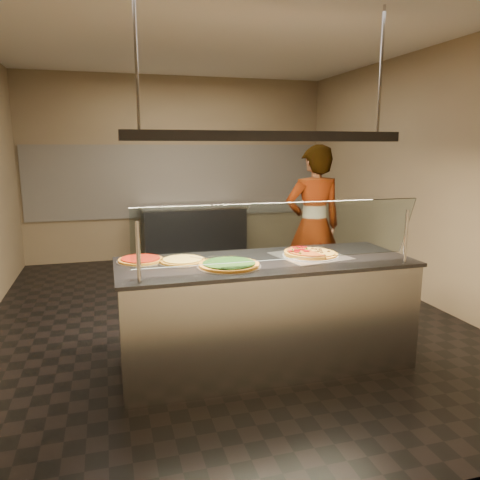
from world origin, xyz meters
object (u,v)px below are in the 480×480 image
object	(u,v)px
sneeze_guard	(281,233)
perforated_tray	(310,255)
half_pizza_sausage	(322,252)
heat_lamp_housing	(267,136)
pizza_spinach	(229,265)
prep_table	(193,234)
serving_counter	(265,312)
worker	(313,226)
pizza_cheese	(183,260)
half_pizza_pepperoni	(298,253)
pizza_spatula	(204,257)
pizza_tomato	(141,260)

from	to	relation	value
sneeze_guard	perforated_tray	world-z (taller)	sneeze_guard
half_pizza_sausage	heat_lamp_housing	world-z (taller)	heat_lamp_housing
sneeze_guard	perforated_tray	distance (m)	0.64
half_pizza_sausage	heat_lamp_housing	distance (m)	1.13
perforated_tray	pizza_spinach	size ratio (longest dim) A/B	1.26
half_pizza_sausage	prep_table	xyz separation A→B (m)	(-0.46, 3.80, -0.49)
half_pizza_sausage	sneeze_guard	bearing A→B (deg)	-144.86
serving_counter	worker	xyz separation A→B (m)	(1.08, 1.40, 0.48)
serving_counter	pizza_cheese	distance (m)	0.84
pizza_spinach	heat_lamp_housing	distance (m)	1.07
sneeze_guard	worker	distance (m)	2.06
worker	serving_counter	bearing A→B (deg)	54.15
half_pizza_pepperoni	prep_table	bearing A→B (deg)	93.62
prep_table	heat_lamp_housing	world-z (taller)	heat_lamp_housing
half_pizza_pepperoni	pizza_spatula	world-z (taller)	half_pizza_pepperoni
half_pizza_pepperoni	pizza_tomato	size ratio (longest dim) A/B	1.24
serving_counter	pizza_tomato	size ratio (longest dim) A/B	6.23
half_pizza_pepperoni	worker	xyz separation A→B (m)	(0.76, 1.36, -0.02)
sneeze_guard	heat_lamp_housing	size ratio (longest dim) A/B	0.97
sneeze_guard	serving_counter	bearing A→B (deg)	90.00
pizza_cheese	worker	size ratio (longest dim) A/B	0.21
sneeze_guard	worker	bearing A→B (deg)	58.24
pizza_tomato	heat_lamp_housing	size ratio (longest dim) A/B	0.17
serving_counter	half_pizza_sausage	distance (m)	0.73
pizza_spinach	prep_table	bearing A→B (deg)	83.90
half_pizza_pepperoni	pizza_spatula	xyz separation A→B (m)	(-0.82, 0.08, -0.00)
perforated_tray	half_pizza_sausage	world-z (taller)	half_pizza_sausage
serving_counter	heat_lamp_housing	xyz separation A→B (m)	(0.00, 0.00, 1.48)
half_pizza_sausage	pizza_spinach	distance (m)	0.90
half_pizza_sausage	perforated_tray	bearing A→B (deg)	179.63
perforated_tray	pizza_spatula	world-z (taller)	pizza_spatula
perforated_tray	half_pizza_sausage	size ratio (longest dim) A/B	1.31
sneeze_guard	prep_table	distance (m)	4.25
sneeze_guard	half_pizza_sausage	size ratio (longest dim) A/B	4.53
perforated_tray	half_pizza_pepperoni	distance (m)	0.11
pizza_spatula	half_pizza_pepperoni	bearing A→B (deg)	-5.85
sneeze_guard	perforated_tray	size ratio (longest dim) A/B	3.46
half_pizza_sausage	pizza_spinach	bearing A→B (deg)	-169.97
pizza_spatula	worker	xyz separation A→B (m)	(1.58, 1.28, -0.01)
serving_counter	pizza_spatula	bearing A→B (deg)	166.60
sneeze_guard	half_pizza_pepperoni	xyz separation A→B (m)	(0.31, 0.38, -0.26)
serving_counter	prep_table	xyz separation A→B (m)	(0.07, 3.84, 0.00)
prep_table	half_pizza_pepperoni	bearing A→B (deg)	-86.38
serving_counter	perforated_tray	bearing A→B (deg)	4.58
serving_counter	pizza_cheese	xyz separation A→B (m)	(-0.68, 0.12, 0.48)
half_pizza_pepperoni	pizza_spatula	size ratio (longest dim) A/B	1.74
pizza_cheese	pizza_tomato	xyz separation A→B (m)	(-0.33, 0.12, -0.00)
perforated_tray	worker	distance (m)	1.51
pizza_spatula	perforated_tray	bearing A→B (deg)	-5.28
pizza_spinach	prep_table	size ratio (longest dim) A/B	0.31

